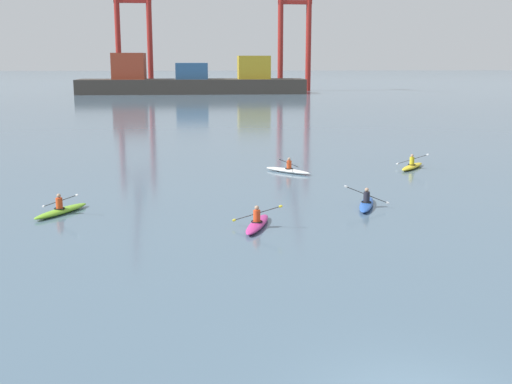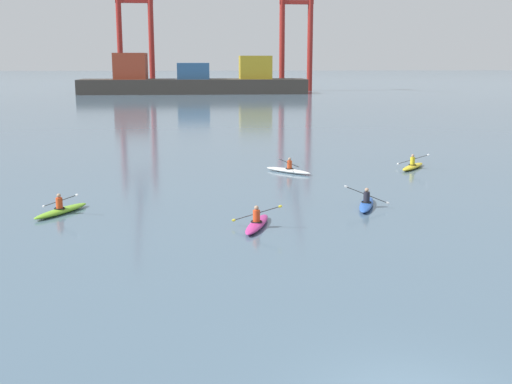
% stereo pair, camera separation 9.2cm
% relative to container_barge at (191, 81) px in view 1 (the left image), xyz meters
% --- Properties ---
extents(container_barge, '(46.15, 9.11, 8.19)m').
position_rel_container_barge_xyz_m(container_barge, '(0.00, 0.00, 0.00)').
color(container_barge, '#38332D').
rests_on(container_barge, ground).
extents(gantry_crane_west, '(8.10, 18.30, 36.85)m').
position_rel_container_barge_xyz_m(gantry_crane_west, '(-12.59, 11.72, 13.96)').
color(gantry_crane_west, maroon).
rests_on(gantry_crane_west, ground).
extents(gantry_crane_west_mid, '(7.43, 17.11, 31.64)m').
position_rel_container_barge_xyz_m(gantry_crane_west_mid, '(22.63, 9.43, 13.04)').
color(gantry_crane_west_mid, maroon).
rests_on(gantry_crane_west_mid, ground).
extents(kayak_white, '(2.81, 2.84, 1.06)m').
position_rel_container_barge_xyz_m(kayak_white, '(7.50, -95.72, -2.45)').
color(kayak_white, silver).
rests_on(kayak_white, ground).
extents(kayak_lime, '(2.19, 3.26, 1.05)m').
position_rel_container_barge_xyz_m(kayak_lime, '(-4.24, -105.76, -2.45)').
color(kayak_lime, '#7ABC2D').
rests_on(kayak_lime, ground).
extents(kayak_yellow, '(2.54, 3.07, 1.07)m').
position_rel_container_barge_xyz_m(kayak_yellow, '(15.68, -94.87, -2.45)').
color(kayak_yellow, yellow).
rests_on(kayak_yellow, ground).
extents(kayak_blue, '(2.09, 3.41, 1.04)m').
position_rel_container_barge_xyz_m(kayak_blue, '(9.99, -105.54, -2.45)').
color(kayak_blue, '#2856B2').
rests_on(kayak_blue, ground).
extents(kayak_magenta, '(2.10, 3.43, 1.04)m').
position_rel_container_barge_xyz_m(kayak_magenta, '(4.48, -108.90, -2.45)').
color(kayak_magenta, '#C13384').
rests_on(kayak_magenta, ground).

